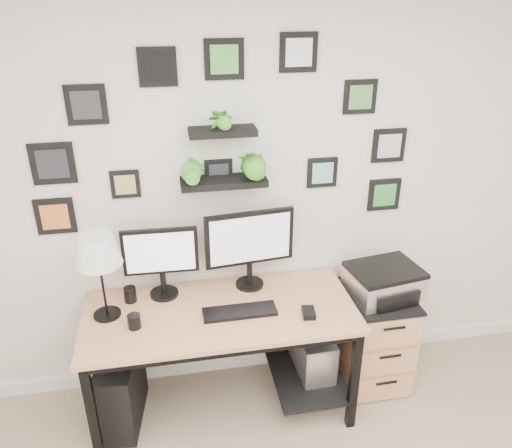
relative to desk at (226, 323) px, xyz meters
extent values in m
plane|color=silver|center=(0.34, 0.33, 0.67)|extent=(4.00, 0.00, 4.00)
cube|color=white|center=(0.34, 0.32, -0.58)|extent=(4.00, 0.03, 0.10)
cube|color=tan|center=(-0.04, -0.04, 0.11)|extent=(1.60, 0.70, 0.03)
cube|color=black|center=(-0.04, -0.04, 0.07)|extent=(1.54, 0.64, 0.05)
cube|color=black|center=(-0.04, 0.29, -0.17)|extent=(1.44, 0.02, 0.41)
cube|color=black|center=(0.51, -0.04, -0.45)|extent=(0.45, 0.63, 0.03)
cube|color=black|center=(-0.79, -0.34, -0.27)|extent=(0.05, 0.05, 0.72)
cube|color=black|center=(-0.79, 0.26, -0.27)|extent=(0.05, 0.05, 0.72)
cube|color=black|center=(0.71, -0.34, -0.27)|extent=(0.05, 0.05, 0.72)
cube|color=black|center=(0.71, 0.26, -0.27)|extent=(0.05, 0.05, 0.72)
cylinder|color=black|center=(-0.36, 0.19, 0.13)|extent=(0.18, 0.18, 0.02)
cylinder|color=black|center=(-0.36, 0.19, 0.21)|extent=(0.04, 0.04, 0.16)
cube|color=black|center=(-0.36, 0.19, 0.43)|extent=(0.45, 0.04, 0.29)
cube|color=silver|center=(-0.36, 0.17, 0.43)|extent=(0.40, 0.02, 0.25)
cylinder|color=black|center=(0.18, 0.21, 0.13)|extent=(0.20, 0.20, 0.02)
cylinder|color=black|center=(0.18, 0.21, 0.21)|extent=(0.04, 0.04, 0.16)
cube|color=black|center=(0.18, 0.20, 0.47)|extent=(0.55, 0.09, 0.35)
cube|color=silver|center=(0.18, 0.18, 0.47)|extent=(0.50, 0.06, 0.30)
cube|color=black|center=(0.07, -0.08, 0.13)|extent=(0.43, 0.14, 0.02)
cube|color=black|center=(0.46, -0.17, 0.14)|extent=(0.09, 0.12, 0.03)
cylinder|color=black|center=(-0.69, 0.04, 0.13)|extent=(0.16, 0.16, 0.01)
cylinder|color=black|center=(-0.69, 0.04, 0.37)|extent=(0.01, 0.01, 0.47)
cone|color=white|center=(-0.69, 0.04, 0.56)|extent=(0.26, 0.26, 0.18)
cylinder|color=black|center=(-0.53, -0.11, 0.17)|extent=(0.07, 0.07, 0.08)
cylinder|color=black|center=(-0.56, 0.16, 0.17)|extent=(0.07, 0.07, 0.09)
cube|color=black|center=(-0.66, -0.02, -0.38)|extent=(0.28, 0.51, 0.48)
cube|color=gray|center=(0.56, 0.04, -0.39)|extent=(0.22, 0.48, 0.47)
cube|color=silver|center=(0.56, -0.19, -0.39)|extent=(0.19, 0.02, 0.44)
cube|color=tan|center=(1.00, 0.06, -0.30)|extent=(0.42, 0.50, 0.65)
cube|color=black|center=(1.00, 0.06, 0.03)|extent=(0.43, 0.51, 0.02)
cube|color=tan|center=(1.00, -0.19, -0.52)|extent=(0.39, 0.02, 0.18)
cylinder|color=black|center=(1.00, -0.21, -0.46)|extent=(0.14, 0.02, 0.02)
cube|color=tan|center=(1.00, -0.19, -0.30)|extent=(0.39, 0.02, 0.18)
cylinder|color=black|center=(1.00, -0.21, -0.24)|extent=(0.14, 0.02, 0.02)
cube|color=tan|center=(1.00, -0.19, -0.08)|extent=(0.39, 0.02, 0.18)
cylinder|color=black|center=(1.00, -0.21, -0.02)|extent=(0.14, 0.02, 0.02)
cube|color=silver|center=(1.03, 0.06, 0.13)|extent=(0.48, 0.40, 0.17)
cube|color=black|center=(1.03, 0.06, 0.23)|extent=(0.48, 0.40, 0.03)
cube|color=black|center=(1.05, -0.12, 0.11)|extent=(0.30, 0.06, 0.10)
cube|color=black|center=(0.04, 0.24, 0.82)|extent=(0.50, 0.18, 0.04)
cube|color=black|center=(0.04, 0.23, 1.12)|extent=(0.38, 0.15, 0.04)
imported|color=green|center=(-0.13, 0.24, 0.98)|extent=(0.15, 0.12, 0.27)
imported|color=green|center=(0.21, 0.24, 0.98)|extent=(0.15, 0.15, 0.27)
imported|color=green|center=(0.04, 0.23, 1.27)|extent=(0.13, 0.09, 0.25)
cube|color=black|center=(0.02, 0.32, 0.85)|extent=(0.16, 0.02, 0.16)
cube|color=#2A282E|center=(0.02, 0.31, 0.85)|extent=(0.12, 0.00, 0.12)
cube|color=black|center=(-0.52, 0.32, 0.82)|extent=(0.17, 0.02, 0.17)
cube|color=tan|center=(-0.52, 0.31, 0.82)|extent=(0.12, 0.00, 0.12)
cube|color=black|center=(0.48, 0.32, 1.52)|extent=(0.21, 0.02, 0.21)
cube|color=silver|center=(0.48, 0.31, 1.52)|extent=(0.15, 0.00, 0.15)
cube|color=black|center=(1.09, 0.32, 0.63)|extent=(0.21, 0.02, 0.21)
cube|color=#30853E|center=(1.09, 0.31, 0.63)|extent=(0.15, 0.00, 0.15)
cube|color=black|center=(1.08, 0.32, 0.96)|extent=(0.21, 0.02, 0.21)
cube|color=#B8B6BB|center=(1.08, 0.31, 0.96)|extent=(0.15, 0.00, 0.15)
cube|color=black|center=(0.86, 0.32, 1.27)|extent=(0.20, 0.02, 0.20)
cube|color=#468B3F|center=(0.86, 0.31, 1.27)|extent=(0.14, 0.00, 0.14)
cube|color=black|center=(-0.67, 0.32, 1.28)|extent=(0.21, 0.02, 0.21)
cube|color=#27282B|center=(-0.67, 0.31, 1.28)|extent=(0.15, 0.00, 0.15)
cube|color=black|center=(0.07, 0.32, 1.50)|extent=(0.22, 0.02, 0.22)
cube|color=green|center=(0.07, 0.31, 1.50)|extent=(0.15, 0.00, 0.15)
cube|color=black|center=(0.66, 0.32, 0.81)|extent=(0.19, 0.02, 0.19)
cube|color=#6EB4C0|center=(0.66, 0.31, 0.81)|extent=(0.13, 0.00, 0.13)
cube|color=black|center=(-0.90, 0.32, 0.97)|extent=(0.24, 0.02, 0.24)
cube|color=black|center=(-0.90, 0.31, 0.97)|extent=(0.17, 0.00, 0.17)
cube|color=black|center=(-0.94, 0.32, 0.65)|extent=(0.22, 0.02, 0.22)
cube|color=#CA692F|center=(-0.94, 0.31, 0.65)|extent=(0.15, 0.00, 0.15)
cube|color=black|center=(-0.29, 0.32, 1.46)|extent=(0.21, 0.02, 0.21)
cube|color=black|center=(-0.29, 0.31, 1.46)|extent=(0.14, 0.00, 0.14)
camera|label=1|loc=(-0.28, -2.46, 1.85)|focal=35.00mm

